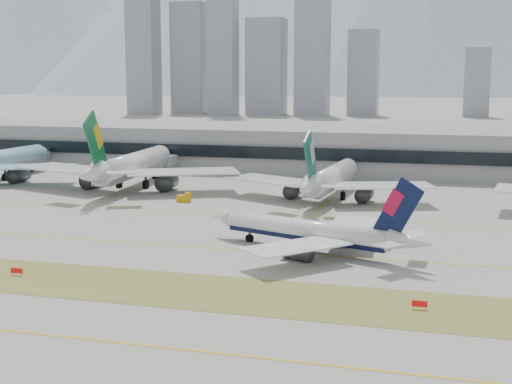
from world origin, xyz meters
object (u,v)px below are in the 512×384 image
(widebody_eva, at_px, (130,167))
(widebody_cathay, at_px, (330,179))
(terminal, at_px, (311,149))
(taxiing_airliner, at_px, (313,232))

(widebody_eva, xyz_separation_m, widebody_cathay, (59.67, -2.93, -1.04))
(widebody_cathay, relative_size, terminal, 0.21)
(taxiing_airliner, distance_m, widebody_eva, 90.44)
(taxiing_airliner, distance_m, widebody_cathay, 58.69)
(widebody_cathay, xyz_separation_m, terminal, (-16.74, 59.41, 2.02))
(taxiing_airliner, bearing_deg, widebody_eva, -22.68)
(taxiing_airliner, relative_size, widebody_eva, 0.67)
(terminal, bearing_deg, widebody_eva, -127.24)
(widebody_eva, height_order, terminal, widebody_eva)
(taxiing_airliner, xyz_separation_m, widebody_cathay, (-6.86, 58.26, 1.61))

